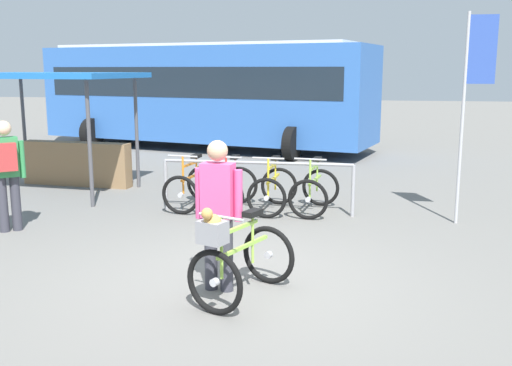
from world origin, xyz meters
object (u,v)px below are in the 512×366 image
Objects in this scene: person_with_featured_bike at (218,209)px; banner_flag at (474,78)px; racked_bike_red at (232,188)px; racked_bike_lime at (315,191)px; racked_bike_orange at (193,187)px; bus_distant at (205,90)px; market_stall at (63,119)px; featured_bicycle at (237,257)px; racked_bike_yellow at (273,190)px; pedestrian_with_backpack at (7,169)px.

banner_flag reaches higher than person_with_featured_bike.
racked_bike_red is 0.93× the size of racked_bike_lime.
banner_flag reaches higher than racked_bike_lime.
person_with_featured_bike is (0.68, -3.70, 0.54)m from racked_bike_red.
racked_bike_orange is 0.72× the size of person_with_featured_bike.
racked_bike_lime is (2.10, 0.04, -0.00)m from racked_bike_orange.
racked_bike_lime is 0.11× the size of bus_distant.
featured_bicycle is at bearing -47.94° from market_stall.
bus_distant reaches higher than racked_bike_yellow.
racked_bike_lime is at bearing 1.07° from racked_bike_yellow.
racked_bike_lime is at bearing 24.59° from pedestrian_with_backpack.
featured_bicycle is 4.39m from pedestrian_with_backpack.
bus_distant is 3.15× the size of market_stall.
person_with_featured_bike is 0.51× the size of banner_flag.
banner_flag reaches higher than racked_bike_yellow.
racked_bike_lime is at bearing 1.07° from racked_bike_orange.
market_stall reaches higher than person_with_featured_bike.
racked_bike_lime is 0.36× the size of market_stall.
market_stall is at bearing 168.05° from racked_bike_lime.
racked_bike_red is at bearing -16.71° from market_stall.
pedestrian_with_backpack is 3.17m from market_stall.
pedestrian_with_backpack is at bearing 154.19° from person_with_featured_bike.
featured_bicycle is 0.77× the size of person_with_featured_bike.
racked_bike_yellow and racked_bike_lime have the same top height.
racked_bike_lime is at bearing 172.93° from banner_flag.
banner_flag is (3.77, -0.27, 1.86)m from racked_bike_red.
pedestrian_with_backpack is 7.02m from banner_flag.
racked_bike_orange is at bearing -178.93° from racked_bike_red.
racked_bike_yellow is at bearing 174.78° from banner_flag.
racked_bike_red is 4.10m from featured_bicycle.
banner_flag reaches higher than pedestrian_with_backpack.
featured_bicycle is (1.64, -3.98, 0.12)m from racked_bike_orange.
racked_bike_red is at bearing -178.93° from racked_bike_yellow.
featured_bicycle is 0.77× the size of pedestrian_with_backpack.
racked_bike_lime is 3.83m from person_with_featured_bike.
pedestrian_with_backpack is (-3.62, -1.97, 0.57)m from racked_bike_yellow.
racked_bike_orange is 1.00× the size of racked_bike_lime.
racked_bike_lime is (0.70, 0.01, 0.00)m from racked_bike_yellow.
racked_bike_yellow is 4.60m from market_stall.
racked_bike_red is (0.70, 0.01, -0.00)m from racked_bike_orange.
racked_bike_orange is at bearing 112.41° from featured_bicycle.
person_with_featured_bike is at bearing -69.47° from racked_bike_orange.
market_stall is (-2.95, 1.11, 1.03)m from racked_bike_orange.
market_stall is (-3.65, 1.09, 1.03)m from racked_bike_red.
racked_bike_yellow is 8.33m from bus_distant.
pedestrian_with_backpack is (-4.32, -1.98, 0.57)m from racked_bike_lime.
market_stall is at bearing 166.03° from racked_bike_yellow.
banner_flag is at bearing -5.22° from racked_bike_yellow.
featured_bicycle is (0.94, -3.99, 0.12)m from racked_bike_red.
banner_flag is at bearing 14.14° from pedestrian_with_backpack.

